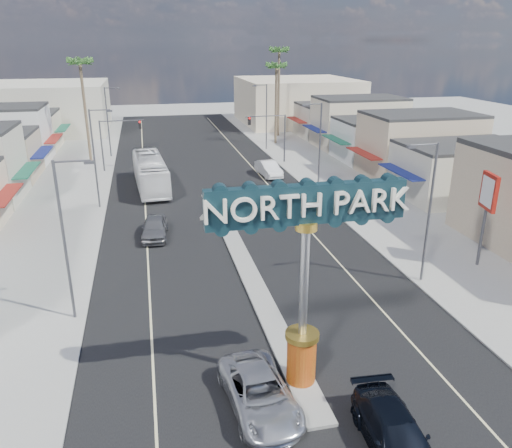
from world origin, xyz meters
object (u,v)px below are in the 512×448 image
traffic_signal_left (117,135)px  palm_right_mid (276,70)px  suv_left (259,393)px  car_parked_left (155,227)px  streetlight_r_mid (318,144)px  car_parked_right (269,169)px  gateway_sign (305,263)px  streetlight_r_near (428,207)px  streetlight_l_near (67,234)px  streetlight_r_far (265,114)px  palm_right_far (279,56)px  bank_pylon_sign (488,197)px  palm_left_far (80,68)px  city_bus (150,173)px  suv_right (395,435)px  streetlight_l_mid (96,154)px  streetlight_l_far (109,119)px  traffic_signal_right (271,129)px

traffic_signal_left → palm_right_mid: bearing=28.4°
suv_left → car_parked_left: bearing=94.9°
streetlight_r_mid → car_parked_right: size_ratio=1.75×
gateway_sign → streetlight_r_near: (10.43, 8.02, -0.86)m
streetlight_l_near → traffic_signal_left: bearing=87.9°
streetlight_r_far → palm_right_far: 13.21m
streetlight_l_near → palm_right_mid: size_ratio=0.74×
palm_right_mid → bank_pylon_sign: 45.19m
streetlight_r_far → palm_left_far: palm_left_far is taller
streetlight_r_near → car_parked_left: size_ratio=1.89×
gateway_sign → streetlight_l_near: size_ratio=1.02×
gateway_sign → streetlight_r_mid: size_ratio=1.02×
traffic_signal_left → palm_left_far: bearing=122.4°
gateway_sign → streetlight_r_mid: (10.43, 28.02, -0.86)m
streetlight_r_near → city_bus: bearing=122.2°
gateway_sign → palm_left_far: bearing=105.1°
palm_right_far → streetlight_r_mid: bearing=-98.1°
city_bus → suv_left: bearing=-87.9°
suv_right → bank_pylon_sign: 19.67m
streetlight_l_mid → car_parked_right: 20.02m
streetlight_l_mid → suv_left: streetlight_l_mid is taller
traffic_signal_left → car_parked_right: bearing=-20.0°
streetlight_l_far → city_bus: streetlight_l_far is taller
streetlight_l_near → suv_right: bearing=-44.9°
city_bus → streetlight_l_mid: bearing=-132.7°
palm_right_far → car_parked_left: size_ratio=2.96×
streetlight_r_far → bank_pylon_sign: 41.09m
streetlight_r_near → palm_right_mid: palm_right_mid is taller
streetlight_l_near → car_parked_left: 13.11m
traffic_signal_left → palm_right_far: (24.18, 18.01, 8.11)m
streetlight_l_far → traffic_signal_right: bearing=-22.2°
streetlight_l_mid → palm_right_mid: (23.43, 26.00, 5.54)m
traffic_signal_left → streetlight_r_far: streetlight_r_far is taller
traffic_signal_right → streetlight_l_far: bearing=157.8°
palm_left_far → bank_pylon_sign: (28.55, -38.77, -6.53)m
traffic_signal_right → palm_right_far: palm_right_far is taller
streetlight_l_near → car_parked_right: 33.44m
streetlight_l_near → palm_right_far: 58.35m
palm_right_mid → palm_left_far: bearing=-167.0°
gateway_sign → palm_right_far: size_ratio=0.65×
traffic_signal_right → car_parked_left: size_ratio=1.26×
suv_right → bank_pylon_sign: bank_pylon_sign is taller
streetlight_r_mid → palm_left_far: (-23.43, 20.00, 6.43)m
suv_left → suv_right: size_ratio=1.04×
streetlight_l_near → streetlight_r_far: size_ratio=1.00×
traffic_signal_right → city_bus: size_ratio=0.50×
streetlight_l_mid → suv_left: 30.67m
traffic_signal_left → bank_pylon_sign: (24.73, -32.76, 0.69)m
suv_left → city_bus: city_bus is taller
suv_right → streetlight_l_far: bearing=106.6°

